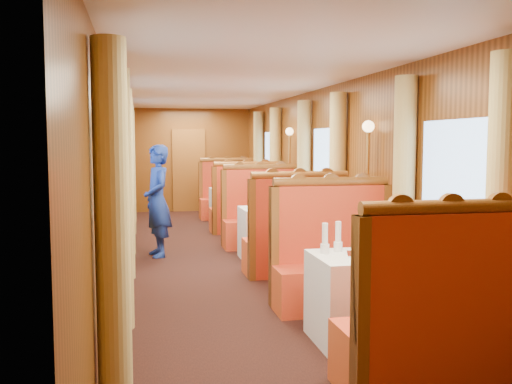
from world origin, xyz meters
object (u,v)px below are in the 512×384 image
object	(u,v)px
banquette_near_fwd	(435,331)
table_far	(236,206)
fruit_plate	(412,253)
rose_vase_mid	(278,195)
table_mid	(277,233)
passenger	(266,203)
table_near	(375,298)
rose_vase_far	(236,179)
banquette_mid_fwd	(296,242)
banquette_far_fwd	(246,210)
steward	(157,201)
banquette_mid_aft	(262,220)
teapot_left	(361,248)
teapot_right	(379,251)
banquette_far_aft	(229,199)
banquette_near_aft	(335,267)
teapot_back	(366,247)
tea_tray	(368,255)

from	to	relation	value
banquette_near_fwd	table_far	size ratio (longest dim) A/B	1.28
fruit_plate	rose_vase_mid	xyz separation A→B (m)	(-0.28, 3.59, 0.16)
table_mid	fruit_plate	size ratio (longest dim) A/B	5.30
banquette_near_fwd	passenger	xyz separation A→B (m)	(-0.00, 5.27, 0.32)
table_mid	rose_vase_mid	size ratio (longest dim) A/B	2.92
table_far	table_near	bearing A→B (deg)	-90.00
fruit_plate	rose_vase_far	world-z (taller)	rose_vase_far
table_near	passenger	world-z (taller)	passenger
banquette_mid_fwd	passenger	bearing A→B (deg)	90.00
banquette_far_fwd	rose_vase_mid	xyz separation A→B (m)	(0.02, -2.48, 0.50)
table_near	steward	size ratio (longest dim) A/B	0.63
table_far	steward	xyz separation A→B (m)	(-1.69, -2.96, 0.46)
banquette_near_fwd	fruit_plate	world-z (taller)	banquette_near_fwd
banquette_mid_aft	fruit_plate	bearing A→B (deg)	-86.35
teapot_left	steward	distance (m)	4.39
table_far	rose_vase_mid	bearing A→B (deg)	-89.69
teapot_right	banquette_far_aft	bearing A→B (deg)	74.17
table_near	steward	distance (m)	4.41
table_mid	banquette_mid_fwd	world-z (taller)	banquette_mid_fwd
banquette_near_fwd	banquette_far_fwd	world-z (taller)	same
banquette_near_aft	passenger	distance (m)	3.26
banquette_near_aft	banquette_far_fwd	xyz separation A→B (m)	(0.00, 4.97, 0.00)
table_near	banquette_far_aft	bearing A→B (deg)	90.00
rose_vase_mid	banquette_far_aft	bearing A→B (deg)	90.24
table_near	banquette_far_fwd	distance (m)	5.99
banquette_mid_aft	teapot_right	size ratio (longest dim) A/B	8.80
teapot_right	banquette_far_fwd	bearing A→B (deg)	74.09
teapot_back	table_near	bearing A→B (deg)	0.80
tea_tray	rose_vase_far	world-z (taller)	rose_vase_far
banquette_near_aft	banquette_far_aft	xyz separation A→B (m)	(0.00, 7.00, 0.00)
table_near	table_far	world-z (taller)	same
banquette_mid_aft	tea_tray	world-z (taller)	banquette_mid_aft
banquette_mid_fwd	banquette_mid_aft	size ratio (longest dim) A/B	1.00
rose_vase_mid	passenger	size ratio (longest dim) A/B	0.47
rose_vase_mid	table_mid	bearing A→B (deg)	-172.87
banquette_far_fwd	teapot_left	distance (m)	6.07
banquette_far_fwd	teapot_left	world-z (taller)	banquette_far_fwd
banquette_near_fwd	banquette_mid_aft	xyz separation A→B (m)	(0.00, 5.53, 0.00)
rose_vase_far	banquette_mid_fwd	bearing A→B (deg)	-89.87
tea_tray	passenger	size ratio (longest dim) A/B	0.45
teapot_back	passenger	world-z (taller)	passenger
table_near	table_far	bearing A→B (deg)	90.00
banquette_near_fwd	banquette_mid_fwd	xyz separation A→B (m)	(0.00, 3.50, 0.00)
banquette_mid_fwd	rose_vase_far	bearing A→B (deg)	90.13
tea_tray	fruit_plate	bearing A→B (deg)	-10.64
banquette_near_fwd	banquette_mid_fwd	bearing A→B (deg)	90.00
banquette_near_aft	banquette_far_fwd	bearing A→B (deg)	90.00
table_far	banquette_far_aft	bearing A→B (deg)	90.00
teapot_back	steward	xyz separation A→B (m)	(-1.62, 4.02, 0.02)
tea_tray	rose_vase_mid	xyz separation A→B (m)	(0.10, 3.52, 0.17)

